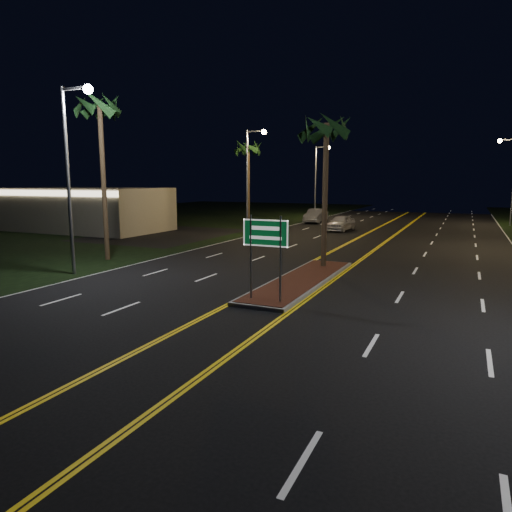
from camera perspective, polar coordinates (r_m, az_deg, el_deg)
The scene contains 14 objects.
ground at distance 14.96m, azimuth -3.16°, elevation -8.55°, with size 120.00×120.00×0.00m, color black.
grass_left at distance 52.71m, azimuth -19.58°, elevation 3.77°, with size 40.00×110.00×0.01m, color black.
median_island at distance 21.17m, azimuth 5.72°, elevation -3.02°, with size 2.25×10.25×0.17m.
highway_sign at distance 16.90m, azimuth 1.19°, elevation 1.89°, with size 1.80×0.08×3.20m.
commercial_building at distance 46.21m, azimuth -20.47°, elevation 5.51°, with size 15.00×8.12×4.00m.
streetlight_left_near at distance 23.98m, azimuth -21.94°, elevation 11.21°, with size 1.91×0.44×9.00m.
streetlight_left_mid at distance 40.47m, azimuth -0.62°, elevation 10.81°, with size 1.91×0.44×9.00m.
streetlight_left_far at distance 59.17m, azimuth 7.82°, elevation 10.24°, with size 1.91×0.44×9.00m.
streetlight_right_far at distance 54.73m, azimuth 29.22°, elevation 9.25°, with size 1.91×0.44×9.00m.
palm_median at distance 24.18m, azimuth 8.82°, elevation 15.59°, with size 2.40×2.40×8.30m.
palm_left_near at distance 28.43m, azimuth -18.97°, elevation 17.10°, with size 2.40×2.40×9.80m.
palm_left_far at distance 45.12m, azimuth -0.98°, elevation 13.31°, with size 2.40×2.40×8.80m.
car_near at distance 43.80m, azimuth 10.57°, elevation 4.25°, with size 2.19×5.12×1.71m, color silver.
car_far at distance 52.13m, azimuth 7.49°, elevation 5.16°, with size 2.33×5.43×1.81m, color #A0A2A9.
Camera 1 is at (6.68, -12.58, 4.58)m, focal length 32.00 mm.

